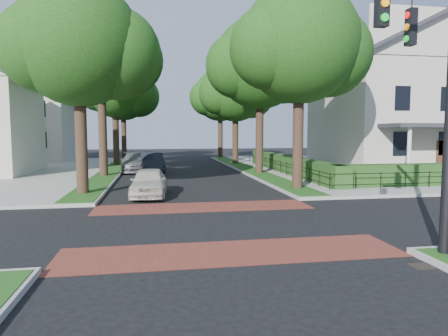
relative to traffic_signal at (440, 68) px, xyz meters
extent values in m
plane|color=black|center=(-4.89, 4.41, -4.71)|extent=(120.00, 120.00, 0.00)
cube|color=gray|center=(14.61, 23.41, -4.63)|extent=(30.00, 30.00, 0.15)
cube|color=maroon|center=(-4.89, 7.61, -4.70)|extent=(9.00, 2.20, 0.01)
cube|color=maroon|center=(-4.89, 1.21, -4.70)|extent=(9.00, 2.20, 0.01)
cube|color=black|center=(-0.59, -0.59, -4.70)|extent=(0.65, 0.45, 0.01)
cube|color=#1C4D16|center=(0.51, 23.51, -4.55)|extent=(1.60, 29.80, 0.02)
cube|color=#1C4D16|center=(-10.29, 23.51, -4.55)|extent=(1.60, 29.80, 0.02)
cylinder|color=black|center=(0.61, 11.41, -0.88)|extent=(0.56, 0.56, 7.35)
sphere|color=#13340E|center=(0.61, 11.41, 3.00)|extent=(6.20, 6.20, 6.20)
sphere|color=#13340E|center=(2.32, 11.71, 2.60)|extent=(4.65, 4.65, 4.65)
sphere|color=#13340E|center=(-0.94, 11.21, 2.70)|extent=(4.34, 4.34, 4.34)
sphere|color=#13340E|center=(0.71, 12.96, 3.50)|extent=(4.03, 4.03, 4.03)
cylinder|color=black|center=(0.61, 19.41, -0.71)|extent=(0.56, 0.56, 7.70)
sphere|color=#13340E|center=(0.61, 19.41, 3.36)|extent=(6.60, 6.60, 6.60)
sphere|color=#13340E|center=(2.43, 19.71, 2.96)|extent=(4.95, 4.95, 4.95)
sphere|color=#13340E|center=(-1.04, 19.21, 3.06)|extent=(4.62, 4.62, 4.62)
sphere|color=#13340E|center=(0.71, 21.06, 3.86)|extent=(4.29, 4.29, 4.29)
cylinder|color=black|center=(0.61, 28.41, -1.23)|extent=(0.56, 0.56, 6.65)
sphere|color=#13340E|center=(0.61, 28.41, 2.28)|extent=(5.80, 5.80, 5.80)
sphere|color=#13340E|center=(2.21, 28.71, 1.88)|extent=(4.35, 4.35, 4.35)
sphere|color=#13340E|center=(-0.84, 28.21, 1.98)|extent=(4.06, 4.06, 4.06)
sphere|color=#13340E|center=(0.71, 29.86, 2.78)|extent=(3.77, 3.77, 3.77)
cylinder|color=black|center=(0.61, 37.41, -1.06)|extent=(0.56, 0.56, 7.00)
sphere|color=#13340E|center=(0.61, 37.41, 2.64)|extent=(6.00, 6.00, 6.00)
sphere|color=#13340E|center=(2.26, 37.71, 2.24)|extent=(4.50, 4.50, 4.50)
sphere|color=#13340E|center=(-0.89, 37.21, 2.34)|extent=(4.20, 4.20, 4.20)
sphere|color=#13340E|center=(0.71, 38.91, 3.14)|extent=(3.90, 3.90, 3.90)
cylinder|color=black|center=(-10.39, 11.41, -1.06)|extent=(0.56, 0.56, 7.00)
sphere|color=#13340E|center=(-10.39, 11.41, 2.64)|extent=(6.00, 6.00, 6.00)
sphere|color=#13340E|center=(-8.74, 11.71, 2.24)|extent=(4.50, 4.50, 4.50)
sphere|color=#13340E|center=(-11.89, 11.21, 2.34)|extent=(4.20, 4.20, 4.20)
sphere|color=#13340E|center=(-10.29, 12.91, 3.14)|extent=(3.90, 3.90, 3.90)
cylinder|color=black|center=(-10.39, 19.41, -0.53)|extent=(0.56, 0.56, 8.05)
sphere|color=#13340E|center=(-10.39, 19.41, 3.72)|extent=(6.40, 6.40, 6.40)
sphere|color=#13340E|center=(-8.63, 19.71, 3.32)|extent=(4.80, 4.80, 4.80)
sphere|color=#13340E|center=(-11.99, 19.21, 3.42)|extent=(4.48, 4.48, 4.48)
sphere|color=#13340E|center=(-10.29, 21.01, 4.22)|extent=(4.16, 4.16, 4.16)
cylinder|color=black|center=(-10.39, 28.41, -1.13)|extent=(0.56, 0.56, 6.86)
sphere|color=#13340E|center=(-10.39, 28.41, 2.50)|extent=(5.60, 5.60, 5.60)
sphere|color=#13340E|center=(-8.85, 28.71, 2.10)|extent=(4.20, 4.20, 4.20)
sphere|color=#13340E|center=(-11.79, 28.21, 2.20)|extent=(3.92, 3.92, 3.92)
sphere|color=#13340E|center=(-10.29, 29.81, 3.00)|extent=(3.64, 3.64, 3.64)
cylinder|color=black|center=(-10.39, 37.41, -0.99)|extent=(0.56, 0.56, 7.14)
sphere|color=#13340E|center=(-10.39, 37.41, 2.79)|extent=(6.20, 6.20, 6.20)
sphere|color=#13340E|center=(-8.68, 37.71, 2.39)|extent=(4.65, 4.65, 4.65)
sphere|color=#13340E|center=(-11.94, 37.21, 2.49)|extent=(4.34, 4.34, 4.34)
sphere|color=#13340E|center=(-10.29, 38.96, 3.29)|extent=(4.03, 4.03, 4.03)
cube|color=#1B4618|center=(2.81, 19.41, -3.96)|extent=(1.00, 18.00, 1.20)
cube|color=beige|center=(12.61, 20.41, -0.56)|extent=(12.00, 10.00, 8.00)
cylinder|color=white|center=(8.41, 13.26, -2.71)|extent=(0.24, 0.24, 3.00)
cube|color=beige|center=(-20.39, 36.41, -1.31)|extent=(9.00, 8.00, 6.50)
cube|color=maroon|center=(-17.69, 34.81, 3.76)|extent=(0.80, 0.80, 3.64)
cube|color=black|center=(-1.69, -0.19, 1.34)|extent=(0.28, 0.22, 1.00)
cylinder|color=orange|center=(-1.69, -0.32, 1.34)|extent=(0.18, 0.05, 0.18)
cylinder|color=#0CB226|center=(-1.69, -0.32, 1.02)|extent=(0.18, 0.05, 0.18)
cube|color=black|center=(0.21, 1.51, 1.34)|extent=(0.22, 0.28, 1.00)
cylinder|color=red|center=(0.08, 1.51, 1.66)|extent=(0.05, 0.18, 0.18)
cylinder|color=orange|center=(0.08, 1.51, 1.34)|extent=(0.05, 0.18, 0.18)
cylinder|color=#0CB226|center=(0.08, 1.51, 1.02)|extent=(0.05, 0.18, 0.18)
imported|color=silver|center=(-7.19, 10.81, -4.00)|extent=(1.90, 4.22, 1.41)
imported|color=#212731|center=(-7.19, 22.36, -3.94)|extent=(2.14, 4.81, 1.53)
imported|color=slate|center=(-8.49, 23.22, -3.96)|extent=(2.46, 5.31, 1.50)
camera|label=1|loc=(-6.80, -8.82, -1.53)|focal=32.00mm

